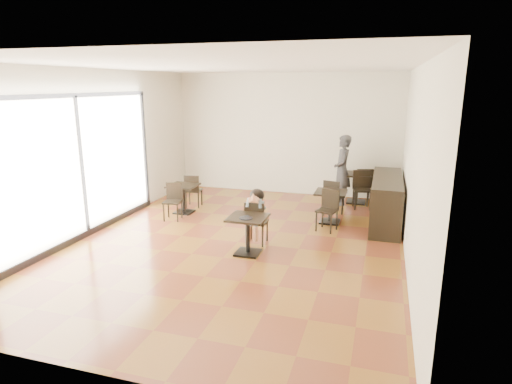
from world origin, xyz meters
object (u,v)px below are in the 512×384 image
at_px(child_table, 248,235).
at_px(chair_left_b, 172,202).
at_px(chair_back_b, 362,190).
at_px(cafe_table_left, 184,199).
at_px(chair_mid_a, 333,198).
at_px(cafe_table_back, 357,188).
at_px(chair_back_a, 363,186).
at_px(cafe_table_mid, 330,207).
at_px(chair_left_a, 194,190).
at_px(adult_patron, 342,170).
at_px(child_chair, 257,222).
at_px(chair_mid_b, 327,211).
at_px(child, 257,217).

relative_size(child_table, chair_left_b, 0.86).
xyz_separation_m(child_table, chair_back_b, (1.74, 3.49, 0.11)).
distance_m(cafe_table_left, chair_mid_a, 3.43).
bearing_deg(chair_back_b, cafe_table_back, 94.35).
xyz_separation_m(chair_left_b, chair_back_a, (3.92, 2.59, 0.05)).
bearing_deg(chair_back_b, chair_left_b, -164.52).
xyz_separation_m(cafe_table_back, chair_back_b, (0.15, -0.49, 0.08)).
height_order(cafe_table_mid, cafe_table_back, cafe_table_back).
bearing_deg(chair_mid_a, child_table, 82.04).
bearing_deg(chair_left_a, chair_back_b, -175.02).
bearing_deg(adult_patron, chair_left_b, -68.11).
relative_size(chair_left_a, chair_left_b, 1.00).
relative_size(adult_patron, chair_back_b, 1.90).
distance_m(child_chair, chair_mid_b, 1.59).
height_order(chair_mid_a, chair_back_a, chair_back_a).
distance_m(chair_mid_b, chair_left_a, 3.44).
bearing_deg(child, cafe_table_left, 147.39).
bearing_deg(chair_mid_b, child_table, -110.29).
relative_size(chair_left_a, chair_back_a, 0.89).
height_order(child_chair, chair_mid_a, chair_mid_a).
bearing_deg(chair_left_b, child_chair, -30.50).
bearing_deg(child_table, cafe_table_left, 138.25).
height_order(adult_patron, chair_back_a, adult_patron).
bearing_deg(child, chair_left_b, 158.84).
distance_m(adult_patron, chair_left_b, 4.16).
xyz_separation_m(cafe_table_mid, cafe_table_left, (-3.33, -0.25, -0.01)).
relative_size(child, chair_back_b, 1.15).
bearing_deg(cafe_table_left, child_chair, -32.61).
distance_m(chair_mid_b, chair_back_b, 1.95).
bearing_deg(adult_patron, cafe_table_left, -74.86).
xyz_separation_m(cafe_table_left, chair_left_b, (0.00, -0.55, 0.07)).
distance_m(chair_left_b, chair_back_b, 4.44).
relative_size(cafe_table_back, chair_left_b, 0.94).
bearing_deg(chair_mid_b, cafe_table_mid, 104.94).
height_order(child, chair_back_a, child).
bearing_deg(chair_mid_b, cafe_table_left, -170.29).
height_order(chair_mid_a, chair_left_a, chair_mid_a).
relative_size(chair_left_a, chair_back_b, 0.89).
bearing_deg(chair_back_a, child_chair, 50.41).
bearing_deg(child, chair_mid_a, 62.14).
relative_size(adult_patron, chair_left_a, 2.15).
relative_size(cafe_table_back, chair_back_a, 0.83).
xyz_separation_m(child_chair, chair_mid_b, (1.16, 1.09, 0.00)).
distance_m(child_table, cafe_table_back, 4.29).
bearing_deg(chair_left_b, cafe_table_back, 25.22).
bearing_deg(chair_back_a, child, 50.41).
bearing_deg(cafe_table_left, child, -32.61).
relative_size(child, cafe_table_mid, 1.50).
relative_size(cafe_table_back, chair_back_b, 0.83).
distance_m(cafe_table_left, cafe_table_back, 4.28).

